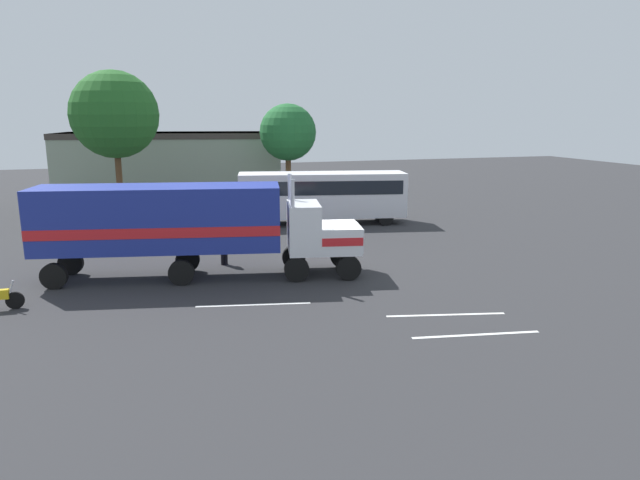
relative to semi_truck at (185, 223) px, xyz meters
name	(u,v)px	position (x,y,z in m)	size (l,w,h in m)	color
ground_plane	(340,272)	(6.86, -1.07, -2.52)	(120.00, 120.00, 0.00)	#2D2D30
lane_stripe_near	(254,305)	(2.12, -4.57, -2.52)	(4.40, 0.16, 0.01)	silver
lane_stripe_mid	(446,315)	(8.64, -7.77, -2.52)	(4.40, 0.16, 0.01)	silver
lane_stripe_far	(476,335)	(8.64, -9.78, -2.52)	(4.40, 0.16, 0.01)	silver
semi_truck	(185,223)	(0.00, 0.00, 0.00)	(14.37, 5.29, 4.50)	silver
person_bystander	(224,247)	(1.89, 1.81, -1.63)	(0.34, 0.46, 1.63)	black
parked_bus	(322,193)	(9.69, 10.63, -0.46)	(11.29, 4.69, 3.40)	silver
parked_car	(109,233)	(-3.62, 7.23, -1.72)	(4.75, 3.52, 1.57)	#234C8C
tree_left	(114,115)	(-3.29, 17.56, 4.62)	(6.05, 6.05, 10.19)	brown
tree_center	(288,133)	(9.66, 19.77, 3.21)	(4.54, 4.54, 8.03)	brown
building_backdrop	(172,162)	(0.87, 27.60, 0.49)	(20.20, 9.77, 5.61)	gray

